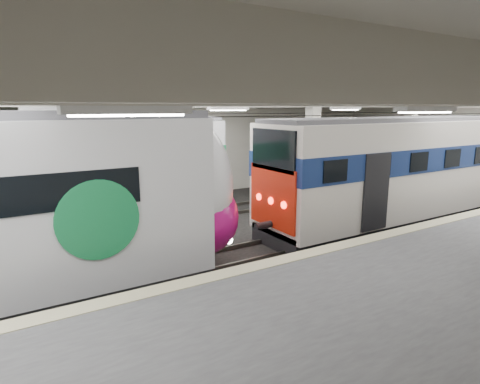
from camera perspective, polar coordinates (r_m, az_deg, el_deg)
station_hall at (r=12.07m, az=7.25°, el=3.55°), size 36.00×24.00×5.75m
older_rer at (r=18.79m, az=21.99°, el=3.16°), size 13.97×3.08×4.58m
far_train at (r=16.82m, az=-26.53°, el=1.74°), size 14.53×3.22×4.60m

